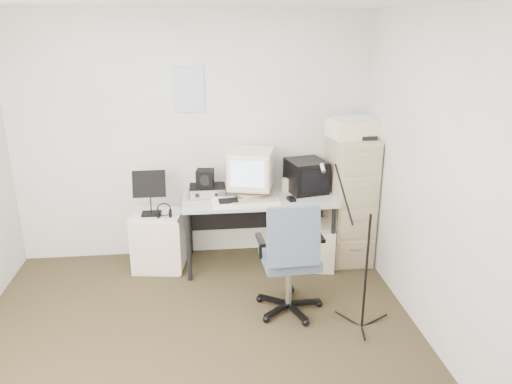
{
  "coord_description": "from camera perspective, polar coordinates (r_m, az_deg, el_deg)",
  "views": [
    {
      "loc": [
        0.09,
        -3.2,
        2.4
      ],
      "look_at": [
        0.55,
        0.95,
        0.95
      ],
      "focal_mm": 35.0,
      "sensor_mm": 36.0,
      "label": 1
    }
  ],
  "objects": [
    {
      "name": "headphones",
      "position": [
        4.86,
        -10.45,
        -2.31
      ],
      "size": [
        0.17,
        0.17,
        0.03
      ],
      "primitive_type": "torus",
      "rotation": [
        0.0,
        0.0,
        0.1
      ],
      "color": "black",
      "rests_on": "side_cart"
    },
    {
      "name": "floor",
      "position": [
        4.0,
        -6.66,
        -17.94
      ],
      "size": [
        3.6,
        3.6,
        0.01
      ],
      "primitive_type": "cube",
      "color": "#302B1C",
      "rests_on": "ground"
    },
    {
      "name": "filing_cabinet",
      "position": [
        5.21,
        10.67,
        -0.81
      ],
      "size": [
        0.4,
        0.6,
        1.3
      ],
      "primitive_type": "cube",
      "color": "beige",
      "rests_on": "floor"
    },
    {
      "name": "crt_tv",
      "position": [
        5.09,
        5.75,
        1.85
      ],
      "size": [
        0.43,
        0.45,
        0.33
      ],
      "primitive_type": "cube",
      "rotation": [
        0.0,
        0.0,
        0.21
      ],
      "color": "black",
      "rests_on": "desk"
    },
    {
      "name": "mic_stand",
      "position": [
        4.03,
        12.63,
        -7.03
      ],
      "size": [
        0.02,
        0.02,
        1.3
      ],
      "primitive_type": "cylinder",
      "rotation": [
        0.0,
        0.0,
        1.58
      ],
      "color": "black",
      "rests_on": "floor"
    },
    {
      "name": "radio_speaker",
      "position": [
        4.95,
        -5.84,
        1.61
      ],
      "size": [
        0.19,
        0.18,
        0.17
      ],
      "primitive_type": "cube",
      "rotation": [
        0.0,
        0.0,
        -0.15
      ],
      "color": "black",
      "rests_on": "radio_receiver"
    },
    {
      "name": "music_stand",
      "position": [
        4.89,
        -12.03,
        -0.03
      ],
      "size": [
        0.35,
        0.28,
        0.46
      ],
      "primitive_type": "cube",
      "rotation": [
        0.0,
        0.0,
        -0.43
      ],
      "color": "black",
      "rests_on": "side_cart"
    },
    {
      "name": "printer",
      "position": [
        5.01,
        11.19,
        7.22
      ],
      "size": [
        0.54,
        0.42,
        0.19
      ],
      "primitive_type": "cube",
      "rotation": [
        0.0,
        0.0,
        0.19
      ],
      "color": "beige",
      "rests_on": "filing_cabinet"
    },
    {
      "name": "wall_right",
      "position": [
        3.8,
        20.75,
        0.3
      ],
      "size": [
        0.02,
        3.6,
        2.5
      ],
      "primitive_type": "cube",
      "color": "silver",
      "rests_on": "ground"
    },
    {
      "name": "mouse",
      "position": [
        4.86,
        4.05,
        -0.8
      ],
      "size": [
        0.08,
        0.12,
        0.03
      ],
      "primitive_type": "cube",
      "rotation": [
        0.0,
        0.0,
        0.17
      ],
      "color": "black",
      "rests_on": "desk"
    },
    {
      "name": "keyboard",
      "position": [
        4.76,
        -0.14,
        -1.19
      ],
      "size": [
        0.49,
        0.22,
        0.03
      ],
      "primitive_type": "cube",
      "rotation": [
        0.0,
        0.0,
        0.12
      ],
      "color": "beige",
      "rests_on": "desk"
    },
    {
      "name": "wall_back",
      "position": [
        5.13,
        -7.22,
        6.04
      ],
      "size": [
        3.6,
        0.02,
        2.5
      ],
      "primitive_type": "cube",
      "color": "silver",
      "rests_on": "ground"
    },
    {
      "name": "desk",
      "position": [
        5.1,
        0.27,
        -4.35
      ],
      "size": [
        1.5,
        0.7,
        0.73
      ],
      "primitive_type": "cube",
      "color": "gray",
      "rests_on": "floor"
    },
    {
      "name": "wall_front",
      "position": [
        1.81,
        -8.16,
        -20.41
      ],
      "size": [
        3.6,
        0.02,
        2.5
      ],
      "primitive_type": "cube",
      "color": "silver",
      "rests_on": "ground"
    },
    {
      "name": "desk_speaker",
      "position": [
        5.11,
        3.32,
        0.84
      ],
      "size": [
        0.07,
        0.07,
        0.13
      ],
      "primitive_type": "cube",
      "rotation": [
        0.0,
        0.0,
        -0.0
      ],
      "color": "beige",
      "rests_on": "desk"
    },
    {
      "name": "papers",
      "position": [
        4.78,
        -3.64,
        -1.2
      ],
      "size": [
        0.24,
        0.32,
        0.02
      ],
      "primitive_type": "cube",
      "rotation": [
        0.0,
        0.0,
        0.05
      ],
      "color": "white",
      "rests_on": "desk"
    },
    {
      "name": "wall_calendar",
      "position": [
        5.03,
        -7.7,
        11.56
      ],
      "size": [
        0.3,
        0.02,
        0.44
      ],
      "primitive_type": "cube",
      "color": "white",
      "rests_on": "wall_back"
    },
    {
      "name": "ceiling",
      "position": [
        3.2,
        -8.47,
        20.79
      ],
      "size": [
        3.6,
        3.6,
        0.01
      ],
      "primitive_type": "cube",
      "color": "white",
      "rests_on": "ground"
    },
    {
      "name": "side_cart",
      "position": [
        5.11,
        -11.1,
        -5.49
      ],
      "size": [
        0.53,
        0.45,
        0.6
      ],
      "primitive_type": "cube",
      "rotation": [
        0.0,
        0.0,
        -0.15
      ],
      "color": "silver",
      "rests_on": "floor"
    },
    {
      "name": "office_chair",
      "position": [
        4.23,
        3.85,
        -7.33
      ],
      "size": [
        0.62,
        0.62,
        1.03
      ],
      "primitive_type": "cube",
      "rotation": [
        0.0,
        0.0,
        0.05
      ],
      "color": "slate",
      "rests_on": "floor"
    },
    {
      "name": "pc_tower",
      "position": [
        5.18,
        7.79,
        -6.01
      ],
      "size": [
        0.3,
        0.49,
        0.43
      ],
      "primitive_type": "cube",
      "rotation": [
        0.0,
        0.0,
        -0.21
      ],
      "color": "beige",
      "rests_on": "floor"
    },
    {
      "name": "radio_receiver",
      "position": [
        4.99,
        -5.57,
        0.15
      ],
      "size": [
        0.36,
        0.26,
        0.1
      ],
      "primitive_type": "cube",
      "rotation": [
        0.0,
        0.0,
        0.0
      ],
      "color": "black",
      "rests_on": "desk"
    },
    {
      "name": "crt_monitor",
      "position": [
        4.95,
        -0.56,
        2.23
      ],
      "size": [
        0.51,
        0.52,
        0.46
      ],
      "primitive_type": "cube",
      "rotation": [
        0.0,
        0.0,
        -0.25
      ],
      "color": "beige",
      "rests_on": "desk"
    }
  ]
}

